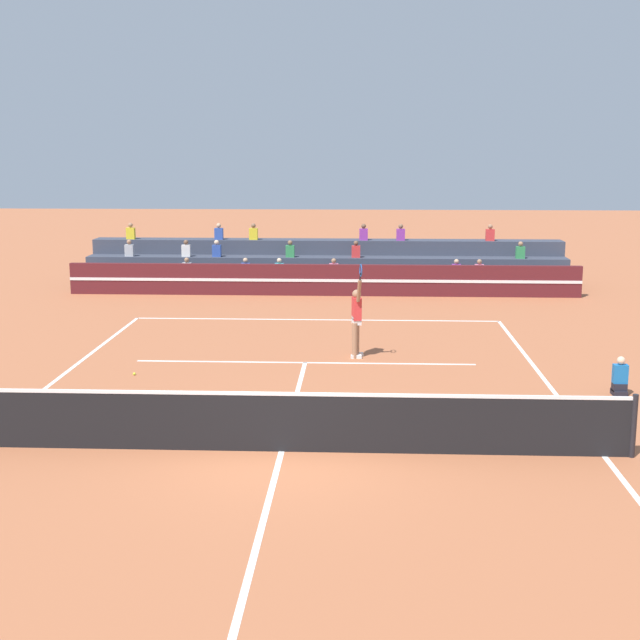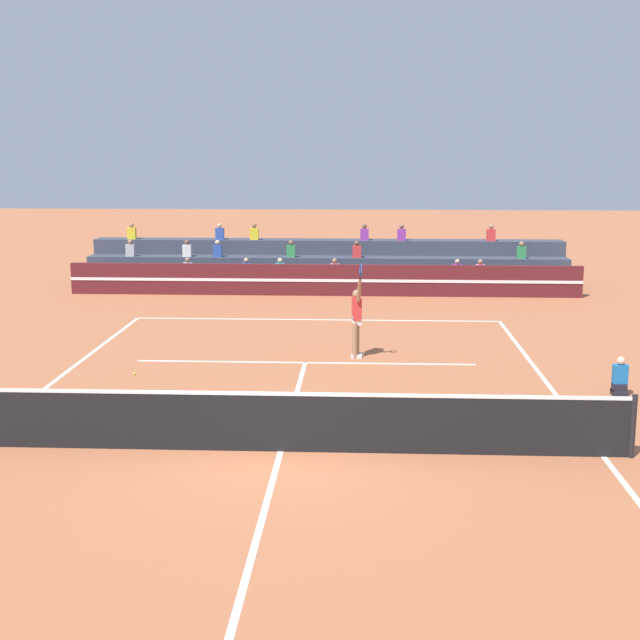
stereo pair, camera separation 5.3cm
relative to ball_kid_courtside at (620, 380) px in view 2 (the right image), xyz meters
The scene contains 8 objects.
ground_plane 7.83m from the ball_kid_courtside, 150.51° to the right, with size 120.00×120.00×0.00m, color #AD603D.
court_lines 7.83m from the ball_kid_courtside, 150.51° to the right, with size 11.10×23.90×0.01m.
tennis_net 7.83m from the ball_kid_courtside, 150.51° to the right, with size 12.00×0.10×1.10m.
sponsor_banner_wall 14.29m from the ball_kid_courtside, 118.49° to the left, with size 18.00×0.26×1.10m.
bleacher_stand 16.57m from the ball_kid_courtside, 114.32° to the left, with size 17.99×2.85×2.28m.
ball_kid_courtside is the anchor object (origin of this frame).
tennis_player 6.45m from the ball_kid_courtside, 150.24° to the left, with size 0.32×1.05×2.47m.
tennis_ball 10.73m from the ball_kid_courtside, behind, with size 0.07×0.07×0.07m, color #C6DB33.
Camera 2 is at (1.40, -14.58, 5.17)m, focal length 50.00 mm.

